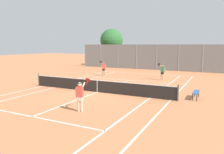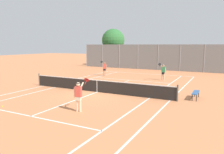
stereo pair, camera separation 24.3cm
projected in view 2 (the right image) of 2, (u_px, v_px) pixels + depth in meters
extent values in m
plane|color=#CC7A4C|center=(97.00, 92.00, 16.58)|extent=(120.00, 120.00, 0.00)
cube|color=silver|center=(147.00, 74.00, 27.03)|extent=(11.00, 0.10, 0.01)
cube|color=silver|center=(43.00, 86.00, 19.09)|extent=(0.10, 23.80, 0.01)
cube|color=silver|center=(170.00, 100.00, 14.07)|extent=(0.10, 23.80, 0.01)
cube|color=silver|center=(55.00, 87.00, 18.46)|extent=(0.10, 23.80, 0.01)
cube|color=silver|center=(149.00, 98.00, 14.70)|extent=(0.10, 23.80, 0.01)
cube|color=silver|center=(31.00, 116.00, 10.96)|extent=(8.26, 0.10, 0.01)
cube|color=silver|center=(130.00, 80.00, 22.20)|extent=(8.26, 0.10, 0.01)
cube|color=silver|center=(97.00, 92.00, 16.58)|extent=(0.10, 12.80, 0.01)
cylinder|color=#474C47|center=(39.00, 80.00, 19.22)|extent=(0.10, 0.10, 1.07)
cylinder|color=#474C47|center=(177.00, 93.00, 13.79)|extent=(0.10, 0.10, 1.07)
cube|color=black|center=(97.00, 86.00, 16.51)|extent=(11.90, 0.02, 0.89)
cube|color=white|center=(97.00, 80.00, 16.45)|extent=(11.90, 0.03, 0.06)
cube|color=white|center=(97.00, 86.00, 16.52)|extent=(0.05, 0.03, 0.89)
cylinder|color=beige|center=(77.00, 104.00, 11.71)|extent=(0.13, 0.13, 0.82)
cylinder|color=beige|center=(80.00, 104.00, 11.66)|extent=(0.13, 0.13, 0.82)
cube|color=beige|center=(78.00, 98.00, 11.64)|extent=(0.31, 0.23, 0.24)
cube|color=#D84C3F|center=(78.00, 92.00, 11.59)|extent=(0.37, 0.26, 0.56)
sphere|color=beige|center=(78.00, 84.00, 11.53)|extent=(0.22, 0.22, 0.22)
cylinder|color=black|center=(78.00, 83.00, 11.52)|extent=(0.23, 0.23, 0.02)
cylinder|color=beige|center=(75.00, 92.00, 11.66)|extent=(0.08, 0.08, 0.52)
cylinder|color=beige|center=(82.00, 86.00, 11.64)|extent=(0.16, 0.46, 0.35)
cylinder|color=maroon|center=(86.00, 82.00, 11.83)|extent=(0.08, 0.25, 0.22)
cylinder|color=maroon|center=(87.00, 80.00, 11.92)|extent=(0.31, 0.24, 0.23)
cylinder|color=tan|center=(105.00, 72.00, 25.30)|extent=(0.13, 0.13, 0.82)
cylinder|color=tan|center=(104.00, 72.00, 25.32)|extent=(0.13, 0.13, 0.82)
cube|color=black|center=(105.00, 69.00, 25.26)|extent=(0.33, 0.27, 0.24)
cube|color=#D84C3F|center=(105.00, 66.00, 25.20)|extent=(0.39, 0.31, 0.56)
sphere|color=tan|center=(105.00, 63.00, 25.15)|extent=(0.22, 0.22, 0.22)
cylinder|color=black|center=(105.00, 62.00, 25.14)|extent=(0.23, 0.23, 0.02)
cylinder|color=tan|center=(106.00, 67.00, 25.19)|extent=(0.08, 0.08, 0.52)
cylinder|color=tan|center=(103.00, 64.00, 25.04)|extent=(0.24, 0.45, 0.35)
cylinder|color=black|center=(102.00, 63.00, 24.78)|extent=(0.12, 0.25, 0.22)
cylinder|color=black|center=(102.00, 62.00, 24.64)|extent=(0.33, 0.28, 0.23)
cylinder|color=#D8A884|center=(164.00, 76.00, 22.05)|extent=(0.13, 0.13, 0.82)
cylinder|color=#D8A884|center=(162.00, 76.00, 22.13)|extent=(0.13, 0.13, 0.82)
cube|color=black|center=(163.00, 73.00, 22.04)|extent=(0.28, 0.18, 0.24)
cube|color=#338C59|center=(163.00, 69.00, 21.99)|extent=(0.34, 0.20, 0.56)
sphere|color=#D8A884|center=(163.00, 66.00, 21.93)|extent=(0.22, 0.22, 0.22)
cylinder|color=black|center=(163.00, 65.00, 21.92)|extent=(0.23, 0.23, 0.02)
cylinder|color=#D8A884|center=(165.00, 70.00, 21.90)|extent=(0.08, 0.08, 0.52)
cylinder|color=#D8A884|center=(162.00, 67.00, 21.88)|extent=(0.08, 0.46, 0.35)
cylinder|color=black|center=(160.00, 65.00, 21.69)|extent=(0.03, 0.25, 0.22)
cylinder|color=black|center=(160.00, 64.00, 21.56)|extent=(0.28, 0.20, 0.23)
sphere|color=#D1DB33|center=(78.00, 90.00, 17.23)|extent=(0.07, 0.07, 0.07)
sphere|color=#D1DB33|center=(130.00, 81.00, 21.54)|extent=(0.07, 0.07, 0.07)
sphere|color=#D1DB33|center=(3.00, 106.00, 12.63)|extent=(0.07, 0.07, 0.07)
sphere|color=#D1DB33|center=(110.00, 83.00, 20.59)|extent=(0.07, 0.07, 0.07)
cube|color=#33598C|center=(196.00, 92.00, 14.43)|extent=(0.36, 1.50, 0.05)
cylinder|color=#262626|center=(192.00, 98.00, 13.97)|extent=(0.05, 0.05, 0.41)
cylinder|color=#262626|center=(195.00, 94.00, 15.08)|extent=(0.05, 0.05, 0.41)
cylinder|color=#262626|center=(196.00, 98.00, 13.85)|extent=(0.05, 0.05, 0.41)
cylinder|color=#262626|center=(199.00, 94.00, 14.97)|extent=(0.05, 0.05, 0.41)
cylinder|color=gray|center=(87.00, 55.00, 36.50)|extent=(0.08, 0.08, 3.64)
cylinder|color=gray|center=(102.00, 56.00, 35.11)|extent=(0.08, 0.08, 3.64)
cylinder|color=gray|center=(119.00, 56.00, 33.72)|extent=(0.08, 0.08, 3.64)
cylinder|color=gray|center=(138.00, 57.00, 32.34)|extent=(0.08, 0.08, 3.64)
cylinder|color=gray|center=(158.00, 57.00, 30.95)|extent=(0.08, 0.08, 3.64)
cylinder|color=gray|center=(180.00, 58.00, 29.56)|extent=(0.08, 0.08, 3.64)
cylinder|color=gray|center=(204.00, 58.00, 28.17)|extent=(0.08, 0.08, 3.64)
cube|color=slate|center=(158.00, 57.00, 30.95)|extent=(24.37, 0.02, 3.60)
cylinder|color=brown|center=(113.00, 57.00, 37.37)|extent=(0.21, 0.21, 2.99)
sphere|color=#2D6B33|center=(113.00, 40.00, 36.95)|extent=(3.84, 3.84, 3.84)
sphere|color=#2D6B33|center=(115.00, 43.00, 36.86)|extent=(2.14, 2.14, 2.14)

